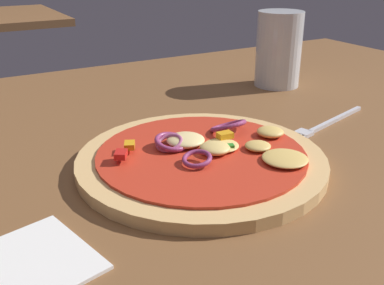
{
  "coord_description": "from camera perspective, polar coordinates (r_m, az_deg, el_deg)",
  "views": [
    {
      "loc": [
        -0.24,
        -0.4,
        0.24
      ],
      "look_at": [
        -0.01,
        -0.01,
        0.05
      ],
      "focal_mm": 42.01,
      "sensor_mm": 36.0,
      "label": 1
    }
  ],
  "objects": [
    {
      "name": "beer_glass",
      "position": [
        0.79,
        10.92,
        11.13
      ],
      "size": [
        0.08,
        0.08,
        0.12
      ],
      "color": "silver",
      "rests_on": "dining_table"
    },
    {
      "name": "pizza",
      "position": [
        0.49,
        1.42,
        -1.96
      ],
      "size": [
        0.27,
        0.27,
        0.03
      ],
      "color": "tan",
      "rests_on": "dining_table"
    },
    {
      "name": "dining_table",
      "position": [
        0.52,
        0.8,
        -2.79
      ],
      "size": [
        1.34,
        0.94,
        0.03
      ],
      "color": "brown",
      "rests_on": "ground"
    },
    {
      "name": "fork",
      "position": [
        0.62,
        15.97,
        2.13
      ],
      "size": [
        0.19,
        0.06,
        0.0
      ],
      "color": "silver",
      "rests_on": "dining_table"
    }
  ]
}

